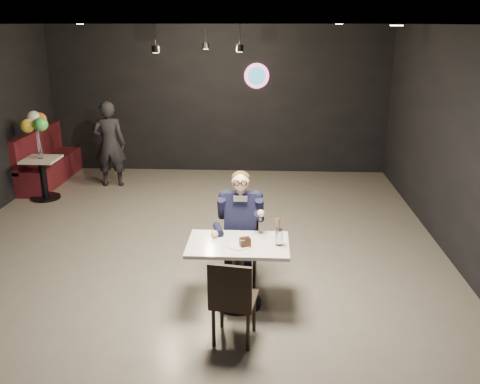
# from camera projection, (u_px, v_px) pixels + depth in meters

# --- Properties ---
(floor) EXTENTS (9.00, 9.00, 0.00)m
(floor) POSITION_uv_depth(u_px,v_px,m) (187.00, 264.00, 6.68)
(floor) COLOR slate
(floor) RESTS_ON ground
(wall_sign) EXTENTS (0.50, 0.06, 0.50)m
(wall_sign) POSITION_uv_depth(u_px,v_px,m) (257.00, 76.00, 10.24)
(wall_sign) COLOR pink
(wall_sign) RESTS_ON floor
(pendant_lights) EXTENTS (1.40, 1.20, 0.36)m
(pendant_lights) POSITION_uv_depth(u_px,v_px,m) (201.00, 32.00, 7.66)
(pendant_lights) COLOR black
(pendant_lights) RESTS_ON floor
(main_table) EXTENTS (1.10, 0.70, 0.75)m
(main_table) POSITION_uv_depth(u_px,v_px,m) (238.00, 274.00, 5.63)
(main_table) COLOR white
(main_table) RESTS_ON floor
(chair_far) EXTENTS (0.42, 0.46, 0.92)m
(chair_far) POSITION_uv_depth(u_px,v_px,m) (241.00, 246.00, 6.12)
(chair_far) COLOR black
(chair_far) RESTS_ON floor
(chair_near) EXTENTS (0.48, 0.52, 0.92)m
(chair_near) POSITION_uv_depth(u_px,v_px,m) (234.00, 298.00, 4.97)
(chair_near) COLOR black
(chair_near) RESTS_ON floor
(seated_man) EXTENTS (0.60, 0.80, 1.44)m
(seated_man) POSITION_uv_depth(u_px,v_px,m) (241.00, 226.00, 6.04)
(seated_man) COLOR black
(seated_man) RESTS_ON floor
(dessert_plate) EXTENTS (0.23, 0.23, 0.01)m
(dessert_plate) POSITION_uv_depth(u_px,v_px,m) (239.00, 246.00, 5.43)
(dessert_plate) COLOR white
(dessert_plate) RESTS_ON main_table
(cake_slice) EXTENTS (0.13, 0.12, 0.08)m
(cake_slice) POSITION_uv_depth(u_px,v_px,m) (245.00, 242.00, 5.40)
(cake_slice) COLOR black
(cake_slice) RESTS_ON dessert_plate
(mint_leaf) EXTENTS (0.06, 0.04, 0.01)m
(mint_leaf) POSITION_uv_depth(u_px,v_px,m) (243.00, 240.00, 5.35)
(mint_leaf) COLOR #297E3B
(mint_leaf) RESTS_ON cake_slice
(sundae_glass) EXTENTS (0.08, 0.08, 0.18)m
(sundae_glass) POSITION_uv_depth(u_px,v_px,m) (279.00, 237.00, 5.43)
(sundae_glass) COLOR silver
(sundae_glass) RESTS_ON main_table
(wafer_cone) EXTENTS (0.08, 0.08, 0.13)m
(wafer_cone) POSITION_uv_depth(u_px,v_px,m) (278.00, 225.00, 5.34)
(wafer_cone) COLOR #B07848
(wafer_cone) RESTS_ON sundae_glass
(booth_bench) EXTENTS (0.52, 2.08, 1.04)m
(booth_bench) POSITION_uv_depth(u_px,v_px,m) (49.00, 156.00, 9.98)
(booth_bench) COLOR #490F18
(booth_bench) RESTS_ON floor
(side_table) EXTENTS (0.59, 0.59, 0.73)m
(side_table) POSITION_uv_depth(u_px,v_px,m) (44.00, 179.00, 9.06)
(side_table) COLOR white
(side_table) RESTS_ON floor
(balloon_vase) EXTENTS (0.09, 0.09, 0.14)m
(balloon_vase) POSITION_uv_depth(u_px,v_px,m) (40.00, 154.00, 8.92)
(balloon_vase) COLOR silver
(balloon_vase) RESTS_ON side_table
(balloon_bunch) EXTENTS (0.44, 0.44, 0.72)m
(balloon_bunch) POSITION_uv_depth(u_px,v_px,m) (37.00, 130.00, 8.78)
(balloon_bunch) COLOR yellow
(balloon_bunch) RESTS_ON balloon_vase
(passerby) EXTENTS (0.64, 0.46, 1.64)m
(passerby) POSITION_uv_depth(u_px,v_px,m) (110.00, 144.00, 9.67)
(passerby) COLOR black
(passerby) RESTS_ON floor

